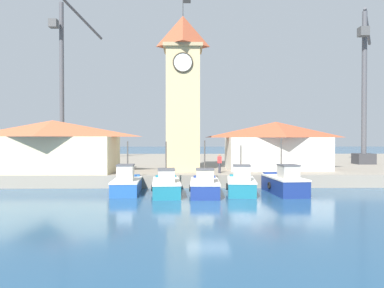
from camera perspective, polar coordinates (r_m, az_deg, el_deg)
The scene contains 13 objects.
ground_plane at distance 22.39m, azimuth 2.47°, elevation -9.41°, with size 300.00×300.00×0.00m, color navy.
quay_wharf at distance 49.86m, azimuth 0.53°, elevation -3.08°, with size 120.00×40.00×1.04m, color gray.
fishing_boat_far_left at distance 27.66m, azimuth -9.93°, elevation -5.96°, with size 2.13×4.78×3.77m.
fishing_boat_left_outer at distance 26.64m, azimuth -3.96°, elevation -6.32°, with size 2.23×5.26×3.75m.
fishing_boat_left_inner at distance 26.34m, azimuth 1.96°, elevation -6.38°, with size 2.17×4.80×3.84m.
fishing_boat_mid_left at distance 27.25m, azimuth 7.50°, elevation -6.05°, with size 2.41×4.79×3.48m.
fishing_boat_center at distance 27.94m, azimuth 13.88°, elevation -5.79°, with size 2.41×5.14×4.00m.
clock_tower at distance 34.06m, azimuth -1.39°, elevation 8.40°, with size 3.45×3.45×15.56m.
warehouse_left at distance 34.76m, azimuth -20.46°, elevation -0.22°, with size 11.08×6.20×4.51m.
warehouse_right at distance 36.63m, azimuth 12.67°, elevation -0.12°, with size 9.63×5.73×4.51m.
port_crane_near at distance 50.48m, azimuth -19.05°, elevation 6.66°, with size 4.89×8.25×20.87m.
port_crane_far at distance 47.12m, azimuth 24.75°, elevation 5.34°, with size 4.34×6.63×17.84m.
dock_worker_near_tower at distance 31.61m, azimuth 4.22°, elevation -2.93°, with size 0.34×0.22×1.62m.
Camera 1 is at (-1.34, -21.99, 4.02)m, focal length 35.00 mm.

